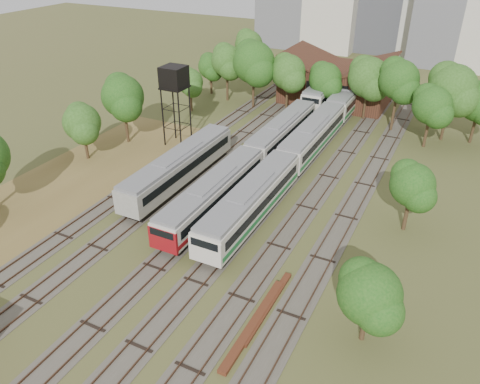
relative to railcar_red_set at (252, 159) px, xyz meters
The scene contains 13 objects.
ground 29.22m from the railcar_red_set, 86.07° to the right, with size 240.00×240.00×0.00m, color #475123.
tracks 4.66m from the railcar_red_set, 71.95° to the right, with size 24.60×80.00×0.19m.
railcar_red_set is the anchor object (origin of this frame).
railcar_green_set 9.71m from the railcar_red_set, 65.67° to the left, with size 2.98×52.08×3.68m.
railcar_rear 27.25m from the railcar_red_set, 90.00° to the left, with size 3.08×16.08×3.81m.
old_grey_coach 8.11m from the railcar_red_set, 137.71° to the right, with size 2.91×18.00×3.59m.
water_tower 14.19m from the railcar_red_set, 164.07° to the left, with size 2.86×2.86×9.92m.
rail_pile_near 23.02m from the railcar_red_set, 64.18° to the right, with size 0.63×9.49×0.32m, color brown.
rail_pile_far 21.37m from the railcar_red_set, 61.39° to the right, with size 0.51×8.17×0.27m, color brown.
maintenance_shed 28.93m from the railcar_red_set, 88.02° to the left, with size 16.45×11.55×7.58m.
tree_band_left 18.95m from the railcar_red_set, 165.49° to the right, with size 8.46×74.31×8.70m.
tree_band_far 22.26m from the railcar_red_set, 72.27° to the left, with size 47.64×9.78×9.96m.
tree_band_right 17.02m from the railcar_red_set, ahead, with size 5.35×39.49×7.82m.
Camera 1 is at (17.87, -13.33, 24.44)m, focal length 35.00 mm.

